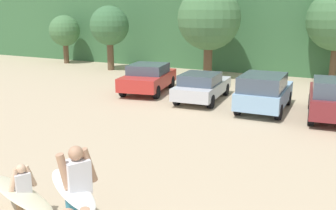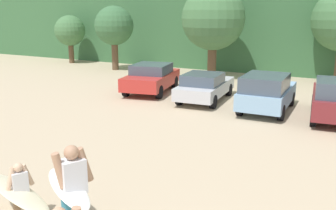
% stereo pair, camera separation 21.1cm
% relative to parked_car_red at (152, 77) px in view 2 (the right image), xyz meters
% --- Properties ---
extents(hillside_ridge, '(108.00, 12.00, 7.62)m').
position_rel_parked_car_red_xyz_m(hillside_ridge, '(5.70, 14.27, 3.04)').
color(hillside_ridge, '#38663D').
rests_on(hillside_ridge, ground_plane).
extents(tree_left, '(2.42, 2.42, 3.81)m').
position_rel_parked_car_red_xyz_m(tree_left, '(-11.52, 6.56, 1.80)').
color(tree_left, brown).
rests_on(tree_left, ground_plane).
extents(tree_center, '(2.74, 2.74, 4.50)m').
position_rel_parked_car_red_xyz_m(tree_center, '(-6.22, 5.31, 2.31)').
color(tree_center, brown).
rests_on(tree_center, ground_plane).
extents(tree_far_left, '(3.90, 3.90, 5.63)m').
position_rel_parked_car_red_xyz_m(tree_far_left, '(1.13, 5.54, 2.88)').
color(tree_far_left, brown).
rests_on(tree_far_left, ground_plane).
extents(parked_car_red, '(2.70, 4.40, 1.47)m').
position_rel_parked_car_red_xyz_m(parked_car_red, '(0.00, 0.00, 0.00)').
color(parked_car_red, '#B72D28').
rests_on(parked_car_red, ground_plane).
extents(parked_car_silver, '(2.12, 4.32, 1.34)m').
position_rel_parked_car_red_xyz_m(parked_car_silver, '(3.20, -0.46, -0.08)').
color(parked_car_silver, silver).
rests_on(parked_car_silver, ground_plane).
extents(parked_car_sky_blue, '(1.95, 3.98, 1.62)m').
position_rel_parked_car_red_xyz_m(parked_car_sky_blue, '(6.24, -1.07, 0.07)').
color(parked_car_sky_blue, '#84ADD1').
rests_on(parked_car_sky_blue, ground_plane).
extents(person_adult, '(0.48, 0.75, 1.78)m').
position_rel_parked_car_red_xyz_m(person_adult, '(5.29, -11.64, 0.23)').
color(person_adult, teal).
rests_on(person_adult, ground_plane).
extents(person_child, '(0.34, 0.55, 1.22)m').
position_rel_parked_car_red_xyz_m(person_child, '(3.98, -11.77, -0.08)').
color(person_child, '#8C6B4C').
rests_on(person_child, ground_plane).
extents(surfboard_white, '(2.01, 1.55, 0.16)m').
position_rel_parked_car_red_xyz_m(surfboard_white, '(5.15, -11.65, 0.15)').
color(surfboard_white, white).
extents(surfboard_cream, '(2.47, 1.35, 0.25)m').
position_rel_parked_car_red_xyz_m(surfboard_cream, '(3.99, -11.86, -0.14)').
color(surfboard_cream, beige).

